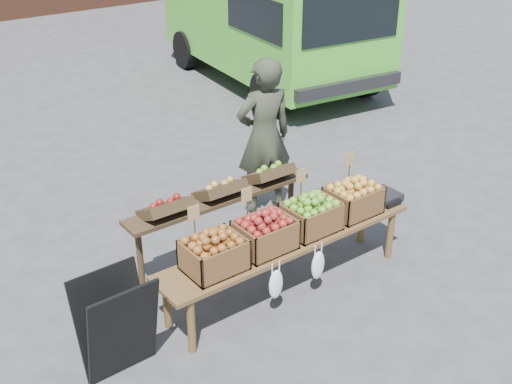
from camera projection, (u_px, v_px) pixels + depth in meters
ground at (239, 283)px, 6.29m from camera, size 80.00×80.00×0.00m
delivery_van at (270, 21)px, 11.53m from camera, size 2.89×5.25×2.24m
vendor at (264, 137)px, 7.22m from camera, size 0.75×0.57×1.83m
chalkboard_sign at (117, 326)px, 5.02m from camera, size 0.59×0.34×0.89m
back_table at (221, 221)px, 6.33m from camera, size 2.10×0.44×1.04m
display_bench at (288, 264)px, 6.07m from camera, size 2.70×0.56×0.57m
crate_golden_apples at (214, 255)px, 5.44m from camera, size 0.50×0.40×0.28m
crate_russet_pears at (265, 235)px, 5.73m from camera, size 0.50×0.40×0.28m
crate_red_apples at (311, 217)px, 6.03m from camera, size 0.50×0.40×0.28m
crate_green_apples at (353, 200)px, 6.32m from camera, size 0.50×0.40×0.28m
weighing_scale at (382, 197)px, 6.59m from camera, size 0.34×0.30×0.08m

